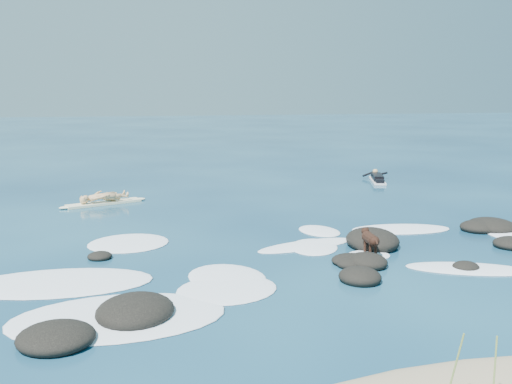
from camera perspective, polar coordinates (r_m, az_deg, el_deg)
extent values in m
plane|color=#0A2642|center=(14.59, 7.36, -6.04)|extent=(160.00, 160.00, 0.00)
cylinder|color=olive|center=(7.67, 19.15, -16.69)|extent=(0.17, 0.13, 1.05)
cylinder|color=olive|center=(7.80, 22.72, -16.68)|extent=(0.09, 0.12, 1.01)
ellipsoid|color=black|center=(15.37, 11.56, -4.76)|extent=(1.69, 1.98, 0.60)
ellipsoid|color=black|center=(13.75, 9.64, -6.79)|extent=(1.24, 1.19, 0.29)
ellipsoid|color=black|center=(10.71, -11.98, -11.54)|extent=(1.83, 1.91, 0.50)
ellipsoid|color=black|center=(14.48, -15.36, -6.22)|extent=(0.68, 0.66, 0.23)
ellipsoid|color=black|center=(12.55, 10.36, -8.35)|extent=(1.21, 1.23, 0.40)
ellipsoid|color=black|center=(13.51, 9.40, -7.11)|extent=(0.71, 0.66, 0.27)
ellipsoid|color=black|center=(18.17, 22.51, -3.14)|extent=(1.61, 1.70, 0.45)
ellipsoid|color=black|center=(17.89, 21.31, -3.31)|extent=(1.24, 1.24, 0.39)
ellipsoid|color=black|center=(13.98, 20.24, -7.04)|extent=(0.71, 0.66, 0.26)
ellipsoid|color=black|center=(15.76, 11.59, -4.54)|extent=(1.56, 1.67, 0.43)
ellipsoid|color=black|center=(13.65, 11.06, -6.86)|extent=(1.10, 1.16, 0.39)
ellipsoid|color=black|center=(18.15, 22.57, -3.20)|extent=(1.59, 1.58, 0.41)
ellipsoid|color=black|center=(10.04, -19.37, -13.56)|extent=(1.63, 1.59, 0.41)
ellipsoid|color=white|center=(15.02, 5.81, -5.49)|extent=(1.71, 1.98, 0.12)
ellipsoid|color=white|center=(12.63, -2.93, -8.49)|extent=(2.23, 2.42, 0.12)
ellipsoid|color=white|center=(15.14, 5.00, -5.35)|extent=(3.01, 1.64, 0.12)
ellipsoid|color=white|center=(10.82, -13.61, -12.04)|extent=(3.95, 2.41, 0.12)
ellipsoid|color=white|center=(11.89, -2.91, -9.70)|extent=(2.49, 2.25, 0.12)
ellipsoid|color=white|center=(17.35, 14.30, -3.62)|extent=(3.08, 1.59, 0.12)
ellipsoid|color=white|center=(17.92, 24.04, -3.76)|extent=(1.82, 2.27, 0.12)
ellipsoid|color=white|center=(12.95, -19.16, -8.59)|extent=(4.10, 2.19, 0.12)
ellipsoid|color=white|center=(16.70, 6.35, -3.90)|extent=(1.41, 1.72, 0.12)
ellipsoid|color=white|center=(15.69, -12.63, -5.01)|extent=(2.48, 2.34, 0.12)
ellipsoid|color=white|center=(14.04, 20.53, -7.22)|extent=(3.02, 1.92, 0.12)
ellipsoid|color=white|center=(14.48, 11.17, -6.24)|extent=(1.10, 0.90, 0.12)
cube|color=#F7F1C6|center=(21.18, -14.98, -1.08)|extent=(2.67, 1.51, 0.09)
ellipsoid|color=#F7F1C6|center=(21.65, -11.67, -0.71)|extent=(0.61, 0.48, 0.10)
ellipsoid|color=#F7F1C6|center=(20.79, -18.42, -1.46)|extent=(0.61, 0.48, 0.10)
imported|color=tan|center=(21.03, -15.09, 1.34)|extent=(0.62, 0.74, 1.73)
cube|color=white|center=(26.17, 12.02, 1.14)|extent=(1.20, 2.38, 0.08)
ellipsoid|color=white|center=(27.31, 11.74, 1.52)|extent=(0.42, 0.57, 0.09)
cube|color=black|center=(26.14, 12.04, 1.48)|extent=(0.83, 1.49, 0.23)
sphere|color=tan|center=(26.94, 11.84, 2.01)|extent=(0.30, 0.30, 0.24)
cylinder|color=black|center=(27.08, 11.17, 1.79)|extent=(0.59, 0.15, 0.26)
cylinder|color=black|center=(27.15, 12.41, 1.76)|extent=(0.51, 0.45, 0.26)
cube|color=black|center=(25.37, 12.24, 1.12)|extent=(0.52, 0.66, 0.15)
cylinder|color=black|center=(14.27, 11.39, -4.61)|extent=(0.29, 0.56, 0.26)
sphere|color=black|center=(14.49, 11.06, -4.37)|extent=(0.29, 0.29, 0.28)
sphere|color=black|center=(14.05, 11.73, -4.85)|extent=(0.26, 0.26, 0.25)
sphere|color=black|center=(14.61, 10.86, -3.86)|extent=(0.21, 0.21, 0.20)
cone|color=black|center=(14.72, 10.70, -3.81)|extent=(0.11, 0.13, 0.10)
cone|color=black|center=(14.57, 10.69, -3.58)|extent=(0.09, 0.07, 0.10)
cone|color=black|center=(14.60, 11.07, -3.56)|extent=(0.09, 0.07, 0.10)
cylinder|color=black|center=(14.49, 10.83, -5.52)|extent=(0.07, 0.07, 0.36)
cylinder|color=black|center=(14.54, 11.36, -5.49)|extent=(0.07, 0.07, 0.36)
cylinder|color=black|center=(14.15, 11.34, -5.92)|extent=(0.07, 0.07, 0.36)
cylinder|color=black|center=(14.20, 11.88, -5.88)|extent=(0.07, 0.07, 0.36)
cylinder|color=black|center=(13.93, 11.91, -4.79)|extent=(0.06, 0.26, 0.15)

